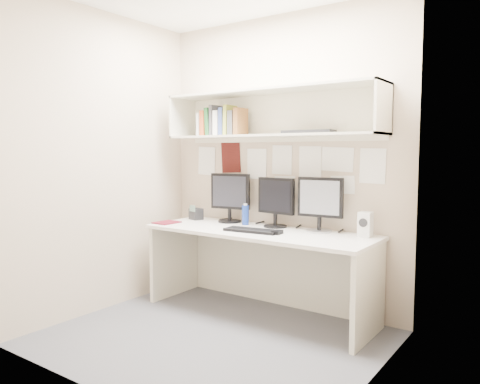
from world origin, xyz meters
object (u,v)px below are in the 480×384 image
Objects in this scene: keyboard at (252,230)px; desk_phone at (196,214)px; desk at (259,272)px; speaker at (365,224)px; monitor_center at (276,200)px; maroon_notebook at (167,222)px; monitor_right at (320,202)px; monitor_left at (230,196)px.

desk_phone is at bearing 156.43° from keyboard.
desk is 10.22× the size of speaker.
speaker is (0.82, -0.01, -0.14)m from monitor_center.
keyboard is at bearing -89.10° from desk.
keyboard is 0.91m from speaker.
keyboard reaches higher than desk.
keyboard is at bearing -1.33° from desk_phone.
keyboard is 2.12× the size of maroon_notebook.
keyboard is 3.21× the size of desk_phone.
monitor_right is at bearing 29.98° from keyboard.
maroon_notebook is (-0.94, -0.40, -0.23)m from monitor_center.
monitor_left is at bearing 138.92° from keyboard.
desk is 0.99m from speaker.
maroon_notebook is at bearing -168.80° from speaker.
maroon_notebook is (-1.37, -0.40, -0.24)m from monitor_right.
desk_phone reaches higher than maroon_notebook.
desk is 0.64m from monitor_center.
maroon_notebook is 0.34m from desk_phone.
desk_phone is at bearing 177.92° from monitor_right.
monitor_left is 0.93m from monitor_right.
monitor_right is (0.46, 0.22, 0.61)m from desk.
monitor_right reaches higher than speaker.
desk is 0.79m from monitor_right.
speaker is at bearing -6.00° from monitor_right.
maroon_notebook is at bearing -86.14° from desk_phone.
monitor_right is at bearing 19.15° from desk_phone.
monitor_center is at bearing 178.22° from speaker.
monitor_left is 0.50m from monitor_center.
monitor_left reaches higher than maroon_notebook.
monitor_left reaches higher than monitor_center.
monitor_right is (0.42, -0.00, 0.01)m from monitor_center.
monitor_right is at bearing 25.56° from desk.
monitor_left reaches higher than desk.
desk_phone is at bearing 169.44° from desk.
monitor_center is at bearing -9.58° from monitor_left.
monitor_right reaches higher than maroon_notebook.
monitor_left is 1.33m from speaker.
desk is at bearing 5.79° from desk_phone.
maroon_notebook is at bearing 178.23° from keyboard.
monitor_left is 0.62m from keyboard.
speaker is at bearing -9.92° from monitor_left.
desk_phone is (-1.29, -0.06, -0.19)m from monitor_right.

